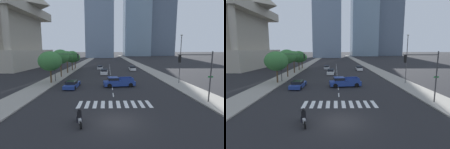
{
  "view_description": "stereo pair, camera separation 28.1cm",
  "coord_description": "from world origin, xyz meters",
  "views": [
    {
      "loc": [
        -0.81,
        -13.9,
        6.33
      ],
      "look_at": [
        0.0,
        14.67,
        2.0
      ],
      "focal_mm": 26.57,
      "sensor_mm": 36.0,
      "label": 1
    },
    {
      "loc": [
        -0.53,
        -13.91,
        6.33
      ],
      "look_at": [
        0.0,
        14.67,
        2.0
      ],
      "focal_mm": 26.57,
      "sensor_mm": 36.0,
      "label": 2
    }
  ],
  "objects": [
    {
      "name": "street_tree_fifth",
      "position": [
        -11.4,
        40.94,
        3.72
      ],
      "size": [
        3.37,
        3.37,
        5.01
      ],
      "color": "#4C3823",
      "rests_on": "sidewalk_west"
    },
    {
      "name": "street_tree_nearest",
      "position": [
        -11.4,
        17.06,
        4.2
      ],
      "size": [
        4.28,
        4.28,
        5.88
      ],
      "color": "#4C3823",
      "rests_on": "sidewalk_west"
    },
    {
      "name": "ground_plane",
      "position": [
        0.0,
        0.0,
        0.0
      ],
      "size": [
        800.0,
        800.0,
        0.0
      ],
      "primitive_type": "plane",
      "color": "#232326"
    },
    {
      "name": "pickup_truck",
      "position": [
        0.96,
        13.96,
        0.81
      ],
      "size": [
        5.53,
        2.62,
        1.67
      ],
      "rotation": [
        0.0,
        0.0,
        3.27
      ],
      "color": "navy",
      "rests_on": "ground"
    },
    {
      "name": "street_tree_second",
      "position": [
        -11.4,
        23.99,
        4.68
      ],
      "size": [
        3.83,
        3.83,
        6.18
      ],
      "color": "#4C3823",
      "rests_on": "sidewalk_west"
    },
    {
      "name": "crosswalk_near",
      "position": [
        -0.0,
        4.67,
        0.0
      ],
      "size": [
        8.55,
        2.65,
        0.01
      ],
      "color": "silver",
      "rests_on": "ground"
    },
    {
      "name": "street_tree_third",
      "position": [
        -11.4,
        30.22,
        4.56
      ],
      "size": [
        3.15,
        3.15,
        5.78
      ],
      "color": "#4C3823",
      "rests_on": "sidewalk_west"
    },
    {
      "name": "office_tower_right_skyline",
      "position": [
        52.51,
        163.41,
        39.9
      ],
      "size": [
        28.66,
        24.32,
        80.86
      ],
      "color": "slate",
      "rests_on": "ground"
    },
    {
      "name": "street_lamp_east",
      "position": [
        12.5,
        15.99,
        5.18
      ],
      "size": [
        0.5,
        0.24,
        8.82
      ],
      "color": "#3F3F42",
      "rests_on": "sidewalk_east"
    },
    {
      "name": "sedan_white_0",
      "position": [
        6.8,
        35.97,
        0.59
      ],
      "size": [
        1.83,
        4.33,
        1.3
      ],
      "rotation": [
        0.0,
        0.0,
        -1.59
      ],
      "color": "silver",
      "rests_on": "ground"
    },
    {
      "name": "traffic_signal_far",
      "position": [
        -9.18,
        18.36,
        4.11
      ],
      "size": [
        5.08,
        0.28,
        5.72
      ],
      "color": "#333335",
      "rests_on": "sidewalk_west"
    },
    {
      "name": "sidewalk_east",
      "position": [
        12.2,
        30.0,
        0.07
      ],
      "size": [
        4.0,
        260.0,
        0.15
      ],
      "primitive_type": "cube",
      "color": "gray",
      "rests_on": "ground"
    },
    {
      "name": "sidewalk_west",
      "position": [
        -12.2,
        30.0,
        0.07
      ],
      "size": [
        4.0,
        260.0,
        0.15
      ],
      "primitive_type": "cube",
      "color": "gray",
      "rests_on": "ground"
    },
    {
      "name": "motorcycle_lead",
      "position": [
        -3.21,
        -0.56,
        0.58
      ],
      "size": [
        0.96,
        2.13,
        1.49
      ],
      "rotation": [
        0.0,
        0.0,
        1.88
      ],
      "color": "black",
      "rests_on": "ground"
    },
    {
      "name": "lane_divider_center",
      "position": [
        0.0,
        32.67,
        0.0
      ],
      "size": [
        0.14,
        50.0,
        0.01
      ],
      "color": "silver",
      "rests_on": "ground"
    },
    {
      "name": "street_tree_fourth",
      "position": [
        -11.4,
        36.19,
        4.15
      ],
      "size": [
        4.09,
        4.09,
        5.74
      ],
      "color": "#4C3823",
      "rests_on": "sidewalk_west"
    },
    {
      "name": "sedan_silver_1",
      "position": [
        -3.22,
        39.59,
        0.57
      ],
      "size": [
        1.93,
        4.85,
        1.22
      ],
      "rotation": [
        0.0,
        0.0,
        1.62
      ],
      "color": "#B7BABF",
      "rests_on": "ground"
    },
    {
      "name": "sedan_white_3",
      "position": [
        -1.6,
        28.1,
        0.64
      ],
      "size": [
        1.83,
        4.78,
        1.39
      ],
      "rotation": [
        0.0,
        0.0,
        1.56
      ],
      "color": "silver",
      "rests_on": "ground"
    },
    {
      "name": "traffic_signal_near",
      "position": [
        9.82,
        4.92,
        4.23
      ],
      "size": [
        4.34,
        0.28,
        5.98
      ],
      "rotation": [
        0.0,
        0.0,
        3.14
      ],
      "color": "#333335",
      "rests_on": "sidewalk_east"
    },
    {
      "name": "sedan_blue_2",
      "position": [
        -6.7,
        13.26,
        0.56
      ],
      "size": [
        2.09,
        4.75,
        1.2
      ],
      "rotation": [
        0.0,
        0.0,
        1.51
      ],
      "color": "navy",
      "rests_on": "ground"
    }
  ]
}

